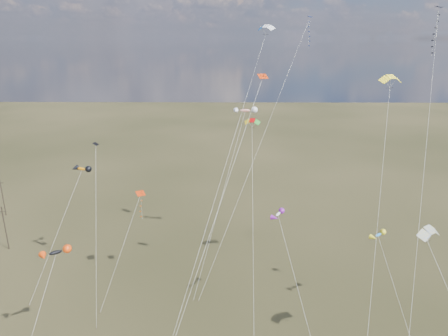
{
  "coord_description": "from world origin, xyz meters",
  "views": [
    {
      "loc": [
        0.54,
        -31.92,
        35.22
      ],
      "look_at": [
        0.0,
        18.0,
        19.0
      ],
      "focal_mm": 32.0,
      "sensor_mm": 36.0,
      "label": 1
    }
  ],
  "objects_px": {
    "diamond_black_high": "(433,54)",
    "utility_pole_near": "(5,228)",
    "utility_pole_far": "(3,197)",
    "novelty_black_orange": "(55,253)",
    "parafoil_yellow": "(391,78)"
  },
  "relations": [
    {
      "from": "utility_pole_far",
      "to": "parafoil_yellow",
      "type": "bearing_deg",
      "value": -22.22
    },
    {
      "from": "utility_pole_near",
      "to": "diamond_black_high",
      "type": "relative_size",
      "value": 0.21
    },
    {
      "from": "utility_pole_far",
      "to": "novelty_black_orange",
      "type": "relative_size",
      "value": 0.58
    },
    {
      "from": "parafoil_yellow",
      "to": "utility_pole_near",
      "type": "bearing_deg",
      "value": 167.4
    },
    {
      "from": "diamond_black_high",
      "to": "parafoil_yellow",
      "type": "relative_size",
      "value": 1.23
    },
    {
      "from": "utility_pole_near",
      "to": "novelty_black_orange",
      "type": "xyz_separation_m",
      "value": [
        19.85,
        -23.91,
        9.04
      ]
    },
    {
      "from": "utility_pole_near",
      "to": "novelty_black_orange",
      "type": "height_order",
      "value": "novelty_black_orange"
    },
    {
      "from": "utility_pole_far",
      "to": "parafoil_yellow",
      "type": "distance_m",
      "value": 76.16
    },
    {
      "from": "novelty_black_orange",
      "to": "utility_pole_far",
      "type": "bearing_deg",
      "value": 126.3
    },
    {
      "from": "utility_pole_far",
      "to": "novelty_black_orange",
      "type": "height_order",
      "value": "novelty_black_orange"
    },
    {
      "from": "utility_pole_near",
      "to": "novelty_black_orange",
      "type": "bearing_deg",
      "value": -50.3
    },
    {
      "from": "utility_pole_near",
      "to": "novelty_black_orange",
      "type": "distance_m",
      "value": 32.36
    },
    {
      "from": "diamond_black_high",
      "to": "utility_pole_near",
      "type": "bearing_deg",
      "value": 168.58
    },
    {
      "from": "diamond_black_high",
      "to": "utility_pole_far",
      "type": "bearing_deg",
      "value": 159.34
    },
    {
      "from": "utility_pole_near",
      "to": "parafoil_yellow",
      "type": "xyz_separation_m",
      "value": [
        58.04,
        -12.98,
        26.67
      ]
    }
  ]
}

